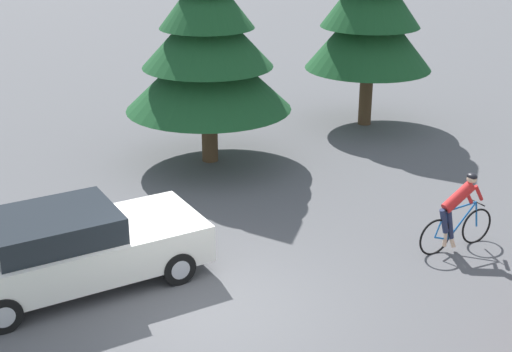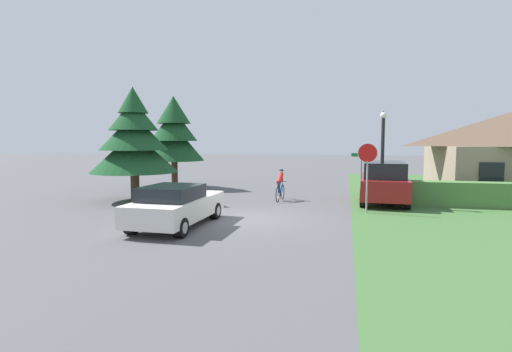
% 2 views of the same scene
% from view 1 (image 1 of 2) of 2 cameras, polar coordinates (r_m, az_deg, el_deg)
% --- Properties ---
extents(ground_plane, '(140.00, 140.00, 0.00)m').
position_cam_1_polar(ground_plane, '(12.01, -3.46, -10.61)').
color(ground_plane, '#515154').
extents(sedan_left_lane, '(2.02, 4.44, 1.42)m').
position_cam_1_polar(sedan_left_lane, '(12.76, -14.39, -5.58)').
color(sedan_left_lane, silver).
rests_on(sedan_left_lane, ground).
extents(cyclist, '(0.44, 1.79, 1.53)m').
position_cam_1_polar(cyclist, '(14.12, 15.82, -2.92)').
color(cyclist, black).
rests_on(cyclist, ground).
extents(conifer_tall_near, '(4.14, 4.14, 5.47)m').
position_cam_1_polar(conifer_tall_near, '(17.65, -3.91, 10.33)').
color(conifer_tall_near, '#4C3823').
rests_on(conifer_tall_near, ground).
extents(conifer_tall_far, '(3.65, 3.65, 5.63)m').
position_cam_1_polar(conifer_tall_far, '(20.91, 9.16, 13.01)').
color(conifer_tall_far, '#4C3823').
rests_on(conifer_tall_far, ground).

